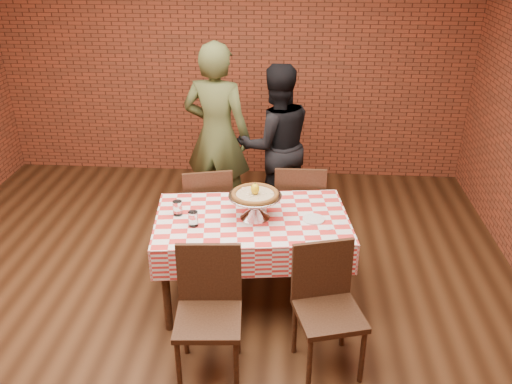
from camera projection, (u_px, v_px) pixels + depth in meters
ground at (191, 328)px, 4.13m from camera, size 6.00×6.00×0.00m
back_wall at (232, 55)px, 6.18m from camera, size 5.50×0.00×5.50m
table at (252, 259)px, 4.31m from camera, size 1.56×1.06×0.75m
tablecloth at (252, 231)px, 4.20m from camera, size 1.60×1.10×0.25m
pizza_stand at (255, 206)px, 4.11m from camera, size 0.57×0.57×0.19m
pizza at (255, 195)px, 4.06m from camera, size 0.49×0.49×0.03m
lemon at (255, 189)px, 4.04m from camera, size 0.09×0.09×0.08m
water_glass_left at (193, 219)px, 4.00m from camera, size 0.08×0.08×0.12m
water_glass_right at (178, 208)px, 4.16m from camera, size 0.08×0.08×0.12m
side_plate at (314, 219)px, 4.10m from camera, size 0.19×0.19×0.01m
sweetener_packet_a at (329, 229)px, 3.98m from camera, size 0.06×0.05×0.00m
sweetener_packet_b at (341, 224)px, 4.05m from camera, size 0.05×0.04×0.00m
condiment_caddy at (257, 193)px, 4.36m from camera, size 0.12×0.11×0.15m
chair_near_left at (208, 319)px, 3.52m from camera, size 0.46×0.46×0.91m
chair_near_right at (329, 315)px, 3.57m from camera, size 0.52×0.52×0.90m
chair_far_left at (207, 209)px, 4.91m from camera, size 0.52×0.52×0.91m
chair_far_right at (299, 206)px, 4.94m from camera, size 0.45×0.45×0.93m
diner_olive at (217, 136)px, 5.29m from camera, size 0.75×0.58×1.85m
diner_black at (276, 145)px, 5.38m from camera, size 0.95×0.84×1.63m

